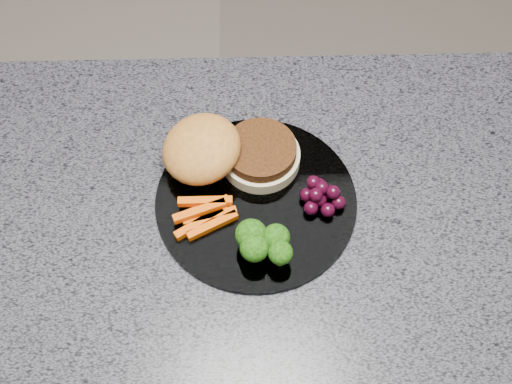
% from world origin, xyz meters
% --- Properties ---
extents(island_cabinet, '(1.20, 0.60, 0.86)m').
position_xyz_m(island_cabinet, '(0.00, 0.00, 0.43)').
color(island_cabinet, brown).
rests_on(island_cabinet, ground).
extents(countertop, '(1.20, 0.60, 0.04)m').
position_xyz_m(countertop, '(0.00, 0.00, 0.88)').
color(countertop, '#494852').
rests_on(countertop, island_cabinet).
extents(plate, '(0.26, 0.26, 0.01)m').
position_xyz_m(plate, '(0.09, 0.05, 0.90)').
color(plate, white).
rests_on(plate, countertop).
extents(burger, '(0.20, 0.13, 0.06)m').
position_xyz_m(burger, '(0.05, 0.11, 0.93)').
color(burger, '#C6B68B').
rests_on(burger, plate).
extents(carrot_sticks, '(0.08, 0.06, 0.02)m').
position_xyz_m(carrot_sticks, '(0.02, 0.03, 0.91)').
color(carrot_sticks, '#D64E03').
rests_on(carrot_sticks, plate).
extents(broccoli, '(0.07, 0.06, 0.05)m').
position_xyz_m(broccoli, '(0.09, -0.02, 0.93)').
color(broccoli, '#4F7D2D').
rests_on(broccoli, plate).
extents(grape_bunch, '(0.06, 0.06, 0.03)m').
position_xyz_m(grape_bunch, '(0.17, 0.05, 0.92)').
color(grape_bunch, black).
rests_on(grape_bunch, plate).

